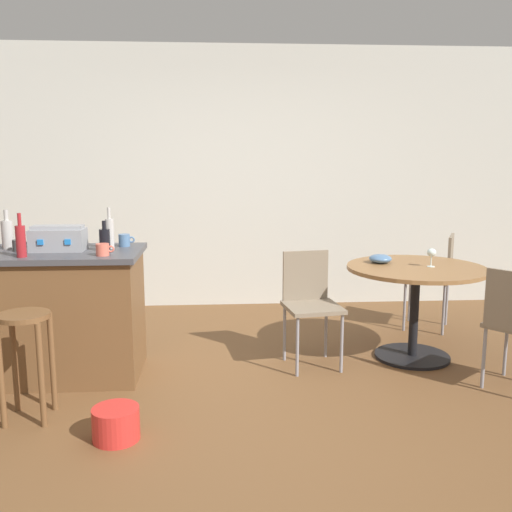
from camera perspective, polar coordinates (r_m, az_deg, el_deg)
name	(u,v)px	position (r m, az deg, el deg)	size (l,w,h in m)	color
ground_plane	(249,404)	(3.79, -0.66, -14.62)	(8.80, 8.80, 0.00)	brown
back_wall	(236,178)	(6.02, -2.07, 7.80)	(8.00, 0.10, 2.70)	beige
kitchen_island	(51,314)	(4.35, -19.92, -5.47)	(1.31, 0.73, 0.92)	brown
wooden_stool	(26,345)	(3.69, -22.15, -8.26)	(0.31, 0.31, 0.66)	brown
dining_table	(415,288)	(4.59, 15.73, -3.11)	(1.07, 1.07, 0.74)	black
folding_chair_far	(436,273)	(5.44, 17.61, -1.64)	(0.54, 0.54, 0.88)	#7F705B
folding_chair_left	(310,299)	(4.34, 5.45, -4.32)	(0.46, 0.46, 0.86)	#7F705B
toolbox	(58,239)	(4.24, -19.27, 1.65)	(0.37, 0.22, 0.18)	gray
bottle_2	(7,234)	(4.46, -23.72, 2.07)	(0.08, 0.08, 0.28)	#B7B2AD
bottle_3	(110,233)	(4.22, -14.50, 2.29)	(0.06, 0.06, 0.30)	#B7B2AD
bottle_4	(105,239)	(4.12, -14.98, 1.63)	(0.07, 0.07, 0.22)	black
bottle_5	(21,240)	(4.04, -22.58, 1.48)	(0.06, 0.06, 0.29)	maroon
cup_0	(103,250)	(3.94, -15.15, 0.63)	(0.12, 0.09, 0.08)	#DB6651
cup_1	(34,240)	(4.49, -21.43, 1.48)	(0.12, 0.09, 0.09)	#DB6651
cup_2	(18,245)	(4.32, -22.78, 0.99)	(0.11, 0.08, 0.08)	#383838
cup_4	(125,240)	(4.31, -13.07, 1.55)	(0.12, 0.08, 0.09)	#4C7099
wine_glass	(432,253)	(4.56, 17.24, 0.27)	(0.07, 0.07, 0.14)	silver
serving_bowl	(380,259)	(4.63, 12.39, -0.26)	(0.18, 0.18, 0.07)	#4C7099
plastic_bucket	(116,424)	(3.42, -13.90, -16.04)	(0.27, 0.27, 0.19)	red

